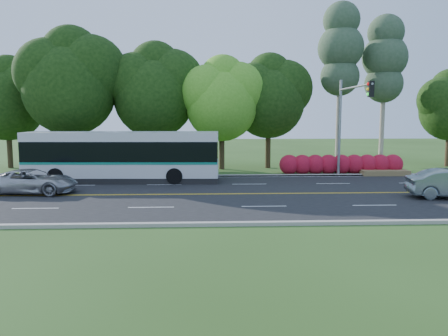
{
  "coord_description": "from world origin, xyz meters",
  "views": [
    {
      "loc": [
        -3.39,
        -24.35,
        4.41
      ],
      "look_at": [
        -2.22,
        2.0,
        1.26
      ],
      "focal_mm": 35.0,
      "sensor_mm": 36.0,
      "label": 1
    }
  ],
  "objects": [
    {
      "name": "lane_markings",
      "position": [
        -0.09,
        0.0,
        0.02
      ],
      "size": [
        57.6,
        13.82,
        0.0
      ],
      "color": "gold",
      "rests_on": "road"
    },
    {
      "name": "curb_north",
      "position": [
        0.0,
        7.15,
        0.07
      ],
      "size": [
        60.0,
        0.3,
        0.15
      ],
      "primitive_type": "cube",
      "color": "#A8A198",
      "rests_on": "ground"
    },
    {
      "name": "suv",
      "position": [
        -13.22,
        0.63,
        0.71
      ],
      "size": [
        5.12,
        2.59,
        1.39
      ],
      "primitive_type": "imported",
      "rotation": [
        0.0,
        0.0,
        1.51
      ],
      "color": "#A9AAAE",
      "rests_on": "road"
    },
    {
      "name": "curb_south",
      "position": [
        0.0,
        -7.15,
        0.07
      ],
      "size": [
        60.0,
        0.3,
        0.15
      ],
      "primitive_type": "cube",
      "color": "#A8A198",
      "rests_on": "ground"
    },
    {
      "name": "grass_verge",
      "position": [
        0.0,
        9.0,
        0.05
      ],
      "size": [
        60.0,
        4.0,
        0.1
      ],
      "primitive_type": "cube",
      "color": "#2A4717",
      "rests_on": "ground"
    },
    {
      "name": "traffic_signal",
      "position": [
        6.49,
        5.4,
        4.67
      ],
      "size": [
        0.42,
        6.1,
        7.0
      ],
      "color": "gray",
      "rests_on": "ground"
    },
    {
      "name": "tree_row",
      "position": [
        -5.15,
        12.13,
        6.73
      ],
      "size": [
        44.7,
        9.1,
        13.84
      ],
      "color": "#312215",
      "rests_on": "ground"
    },
    {
      "name": "bougainvillea_hedge",
      "position": [
        7.18,
        8.15,
        0.72
      ],
      "size": [
        9.5,
        2.25,
        1.5
      ],
      "color": "maroon",
      "rests_on": "ground"
    },
    {
      "name": "transit_bus",
      "position": [
        -8.88,
        5.04,
        1.67
      ],
      "size": [
        12.85,
        3.29,
        3.34
      ],
      "rotation": [
        0.0,
        0.0,
        -0.04
      ],
      "color": "silver",
      "rests_on": "road"
    },
    {
      "name": "road",
      "position": [
        0.0,
        0.0,
        0.01
      ],
      "size": [
        60.0,
        14.0,
        0.02
      ],
      "primitive_type": "cube",
      "color": "black",
      "rests_on": "ground"
    },
    {
      "name": "ground",
      "position": [
        0.0,
        0.0,
        0.0
      ],
      "size": [
        120.0,
        120.0,
        0.0
      ],
      "primitive_type": "plane",
      "color": "#2A4717",
      "rests_on": "ground"
    }
  ]
}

